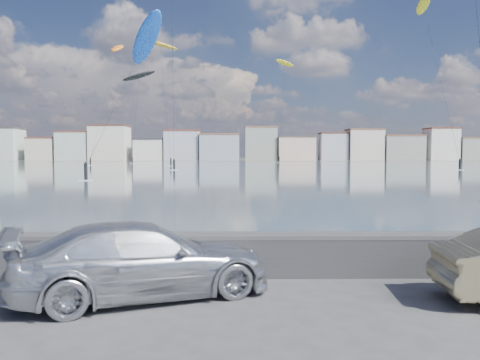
{
  "coord_description": "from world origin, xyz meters",
  "views": [
    {
      "loc": [
        0.91,
        -8.05,
        2.88
      ],
      "look_at": [
        1.0,
        4.0,
        2.2
      ],
      "focal_mm": 35.0,
      "sensor_mm": 36.0,
      "label": 1
    }
  ],
  "objects": [
    {
      "name": "kitesurfer_15",
      "position": [
        -29.91,
        141.17,
        27.18
      ],
      "size": [
        10.61,
        18.34,
        29.86
      ],
      "color": "black",
      "rests_on": "ground"
    },
    {
      "name": "ground",
      "position": [
        0.0,
        0.0,
        0.0
      ],
      "size": [
        700.0,
        700.0,
        0.0
      ],
      "primitive_type": "plane",
      "color": "#333335",
      "rests_on": "ground"
    },
    {
      "name": "kitesurfer_3",
      "position": [
        -11.29,
        56.07,
        18.31
      ],
      "size": [
        8.25,
        19.64,
        21.66
      ],
      "color": "blue",
      "rests_on": "ground"
    },
    {
      "name": "kitesurfer_0",
      "position": [
        -17.78,
        108.23,
        29.35
      ],
      "size": [
        9.56,
        11.85,
        31.02
      ],
      "color": "#BF8C19",
      "rests_on": "ground"
    },
    {
      "name": "far_buildings",
      "position": [
        1.31,
        186.0,
        6.03
      ],
      "size": [
        240.79,
        13.26,
        14.6
      ],
      "color": "#B2B7C6",
      "rests_on": "ground"
    },
    {
      "name": "kitesurfer_11",
      "position": [
        38.75,
        87.63,
        32.12
      ],
      "size": [
        3.88,
        18.12,
        34.39
      ],
      "color": "yellow",
      "rests_on": "ground"
    },
    {
      "name": "car_silver",
      "position": [
        -0.97,
        1.26,
        0.75
      ],
      "size": [
        5.57,
        3.83,
        1.5
      ],
      "primitive_type": "imported",
      "rotation": [
        0.0,
        0.0,
        1.94
      ],
      "color": "silver",
      "rests_on": "ground"
    },
    {
      "name": "seawall",
      "position": [
        0.0,
        2.7,
        0.58
      ],
      "size": [
        400.0,
        0.36,
        1.08
      ],
      "color": "#28282B",
      "rests_on": "ground"
    },
    {
      "name": "far_shore_strip",
      "position": [
        0.0,
        200.0,
        0.01
      ],
      "size": [
        500.0,
        60.0,
        0.0
      ],
      "primitive_type": "cube",
      "color": "#4C473D",
      "rests_on": "ground"
    },
    {
      "name": "kitesurfer_18",
      "position": [
        17.47,
        154.31,
        33.48
      ],
      "size": [
        8.05,
        16.65,
        35.39
      ],
      "color": "yellow",
      "rests_on": "ground"
    },
    {
      "name": "bay_water",
      "position": [
        0.0,
        91.5,
        0.01
      ],
      "size": [
        500.0,
        177.0,
        0.0
      ],
      "primitive_type": "cube",
      "color": "#405562",
      "rests_on": "ground"
    },
    {
      "name": "kitesurfer_10",
      "position": [
        -31.77,
        121.95,
        31.54
      ],
      "size": [
        5.6,
        21.31,
        34.38
      ],
      "color": "orange",
      "rests_on": "ground"
    }
  ]
}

